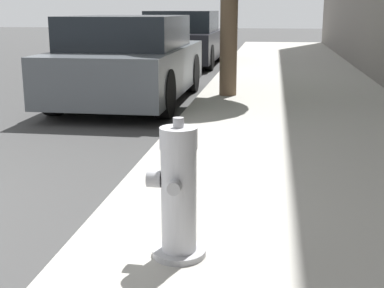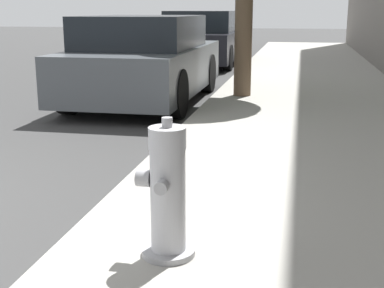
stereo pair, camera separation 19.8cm
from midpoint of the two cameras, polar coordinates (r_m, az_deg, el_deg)
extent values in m
cube|color=#99968E|center=(3.10, 13.20, -13.36)|extent=(3.10, 40.00, 0.14)
cylinder|color=#97979C|center=(3.07, -3.27, -11.44)|extent=(0.30, 0.30, 0.04)
cylinder|color=#B2B2B7|center=(2.95, -3.35, -6.01)|extent=(0.19, 0.19, 0.58)
cylinder|color=#B2B2B7|center=(2.84, -3.45, 0.62)|extent=(0.20, 0.20, 0.12)
cylinder|color=#97979C|center=(2.82, -3.48, 2.29)|extent=(0.06, 0.06, 0.05)
cylinder|color=#97979C|center=(2.79, -3.93, -4.67)|extent=(0.07, 0.06, 0.07)
cylinder|color=#97979C|center=(3.03, -2.88, -3.11)|extent=(0.07, 0.06, 0.07)
cylinder|color=#97979C|center=(2.94, -5.98, -3.72)|extent=(0.08, 0.10, 0.10)
cube|color=#4C5156|center=(8.80, -7.18, 7.93)|extent=(1.78, 4.03, 0.70)
cube|color=black|center=(8.60, -7.60, 11.77)|extent=(1.63, 2.22, 0.49)
cylinder|color=black|center=(10.25, -9.64, 7.62)|extent=(0.20, 0.69, 0.69)
cylinder|color=black|center=(9.87, -0.60, 7.57)|extent=(0.20, 0.69, 0.69)
cylinder|color=black|center=(7.93, -15.24, 5.43)|extent=(0.20, 0.69, 0.69)
cylinder|color=black|center=(7.43, -3.69, 5.34)|extent=(0.20, 0.69, 0.69)
cube|color=black|center=(14.67, -1.25, 10.51)|extent=(1.82, 4.01, 0.72)
cube|color=black|center=(14.49, -1.38, 12.95)|extent=(1.67, 2.20, 0.54)
cylinder|color=black|center=(16.06, -3.45, 10.04)|extent=(0.20, 0.64, 0.64)
cylinder|color=black|center=(15.80, 2.54, 9.98)|extent=(0.20, 0.64, 0.64)
cylinder|color=black|center=(13.65, -5.63, 9.26)|extent=(0.20, 0.64, 0.64)
cylinder|color=black|center=(13.34, 1.39, 9.20)|extent=(0.20, 0.64, 0.64)
cylinder|color=brown|center=(8.52, 3.28, 12.91)|extent=(0.27, 0.27, 2.30)
camera|label=1|loc=(0.10, -91.39, -0.35)|focal=50.00mm
camera|label=2|loc=(0.10, 88.61, 0.35)|focal=50.00mm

